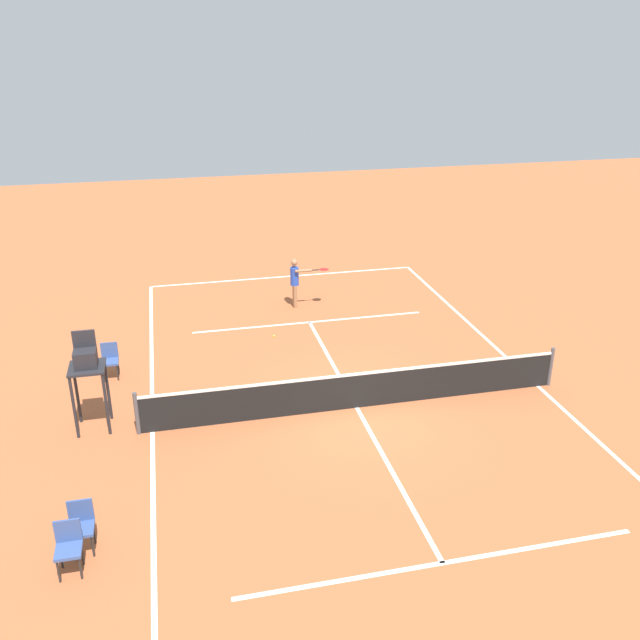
% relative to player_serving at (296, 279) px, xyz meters
% --- Properties ---
extents(ground_plane, '(60.00, 60.00, 0.00)m').
position_rel_player_serving_xyz_m(ground_plane, '(-0.14, 6.94, -1.00)').
color(ground_plane, '#AD5933').
extents(court_lines, '(9.98, 20.14, 0.01)m').
position_rel_player_serving_xyz_m(court_lines, '(-0.14, 6.94, -0.99)').
color(court_lines, white).
rests_on(court_lines, ground).
extents(tennis_net, '(10.58, 0.10, 1.07)m').
position_rel_player_serving_xyz_m(tennis_net, '(-0.14, 6.94, -0.50)').
color(tennis_net, '#4C4C51').
rests_on(tennis_net, ground).
extents(player_serving, '(1.26, 0.59, 1.68)m').
position_rel_player_serving_xyz_m(player_serving, '(0.00, 0.00, 0.00)').
color(player_serving, '#9E704C').
rests_on(player_serving, ground).
extents(tennis_ball, '(0.07, 0.07, 0.07)m').
position_rel_player_serving_xyz_m(tennis_ball, '(1.15, 2.30, -0.96)').
color(tennis_ball, '#CCE033').
rests_on(tennis_ball, ground).
extents(umpire_chair, '(0.80, 0.80, 2.41)m').
position_rel_player_serving_xyz_m(umpire_chair, '(6.09, 6.43, 0.61)').
color(umpire_chair, '#232328').
rests_on(umpire_chair, ground).
extents(courtside_chair_near, '(0.44, 0.46, 0.95)m').
position_rel_player_serving_xyz_m(courtside_chair_near, '(6.16, 11.15, -0.46)').
color(courtside_chair_near, '#262626').
rests_on(courtside_chair_near, ground).
extents(courtside_chair_mid, '(0.44, 0.46, 0.95)m').
position_rel_player_serving_xyz_m(courtside_chair_mid, '(5.84, 3.87, -0.46)').
color(courtside_chair_mid, '#262626').
rests_on(courtside_chair_mid, ground).
extents(courtside_chair_far, '(0.44, 0.46, 0.95)m').
position_rel_player_serving_xyz_m(courtside_chair_far, '(6.00, 10.64, -0.46)').
color(courtside_chair_far, '#262626').
rests_on(courtside_chair_far, ground).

